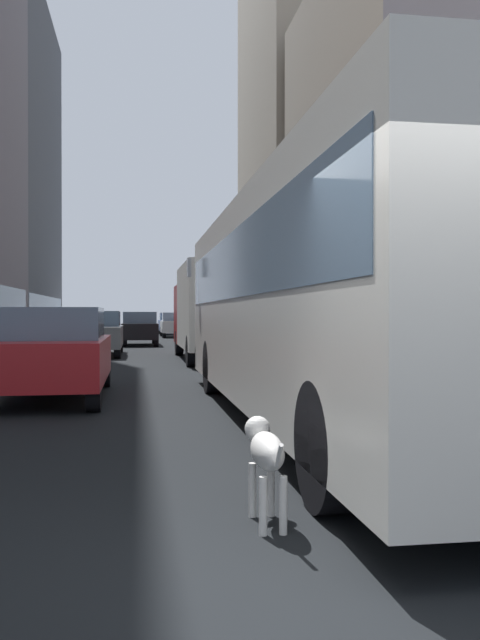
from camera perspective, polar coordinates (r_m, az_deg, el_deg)
name	(u,v)px	position (r m, az deg, el deg)	size (l,w,h in m)	color
ground_plane	(160,341)	(38.54, -6.82, -1.75)	(120.00, 120.00, 0.00)	black
sidewalk_left	(58,340)	(38.75, -15.28, -1.64)	(2.40, 110.00, 0.15)	#ADA89E
sidewalk_right	(258,339)	(39.15, 1.55, -1.60)	(2.40, 110.00, 0.15)	gray
building_right_mid	(411,151)	(34.53, 14.43, 13.83)	(8.22, 19.68, 18.98)	#A0937F
building_right_far	(310,85)	(54.75, 5.99, 19.32)	(8.78, 16.44, 38.39)	#A0937F
transit_bus	(322,295)	(9.40, 6.99, 2.17)	(2.78, 11.53, 3.05)	silver
car_grey_wagon	(96,333)	(24.82, -12.17, -1.09)	(1.82, 4.68, 1.62)	slate
car_black_suv	(140,328)	(32.75, -8.56, -0.71)	(1.70, 4.25, 1.62)	black
car_white_van	(176,325)	(44.24, -5.53, -0.40)	(1.88, 4.33, 1.62)	silver
car_red_coupe	(55,353)	(12.30, -15.56, -2.69)	(1.80, 4.41, 1.62)	red
car_blue_hatchback	(171,323)	(50.07, -5.92, -0.29)	(1.83, 4.79, 1.62)	#4C6BB7
box_truck	(216,309)	(21.75, -2.08, 0.92)	(2.30, 7.50, 3.05)	#A51919
dalmatian_dog	(265,451)	(4.90, 2.18, -11.16)	(0.22, 0.96, 0.72)	white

